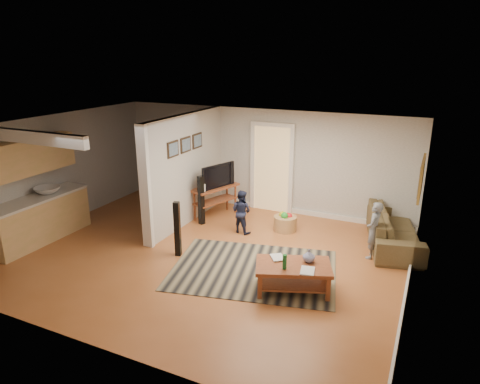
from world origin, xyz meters
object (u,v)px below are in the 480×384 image
at_px(sofa, 392,243).
at_px(speaker_right, 201,200).
at_px(tv_console, 215,189).
at_px(toddler, 241,232).
at_px(toy_basket, 285,222).
at_px(child, 371,257).
at_px(speaker_left, 177,229).
at_px(coffee_table, 294,270).

distance_m(sofa, speaker_right, 4.22).
relative_size(tv_console, toddler, 1.34).
height_order(tv_console, toy_basket, tv_console).
bearing_deg(child, speaker_left, -57.15).
bearing_deg(sofa, speaker_left, 108.68).
height_order(tv_console, speaker_left, speaker_left).
distance_m(speaker_left, toddler, 1.76).
bearing_deg(sofa, toy_basket, 83.80).
bearing_deg(toddler, speaker_right, 7.56).
relative_size(sofa, coffee_table, 1.67).
height_order(speaker_left, speaker_right, speaker_right).
height_order(sofa, coffee_table, coffee_table).
relative_size(coffee_table, toy_basket, 2.76).
bearing_deg(toy_basket, sofa, 6.94).
distance_m(speaker_right, toy_basket, 1.96).
height_order(tv_console, speaker_right, speaker_right).
xyz_separation_m(speaker_left, child, (3.43, 1.48, -0.55)).
bearing_deg(tv_console, toy_basket, 16.77).
relative_size(coffee_table, child, 1.24).
relative_size(speaker_left, speaker_right, 0.96).
xyz_separation_m(sofa, speaker_left, (-3.73, -2.31, 0.55)).
distance_m(sofa, speaker_left, 4.42).
bearing_deg(speaker_left, sofa, 15.75).
height_order(child, toddler, child).
xyz_separation_m(sofa, child, (-0.30, -0.83, 0.00)).
bearing_deg(toddler, coffee_table, 144.67).
bearing_deg(toddler, speaker_left, 77.98).
relative_size(sofa, toy_basket, 4.61).
bearing_deg(coffee_table, tv_console, 138.34).
distance_m(coffee_table, toddler, 2.61).
relative_size(coffee_table, speaker_left, 1.27).
xyz_separation_m(coffee_table, toddler, (-1.80, 1.85, -0.37)).
bearing_deg(speaker_right, child, 20.53).
bearing_deg(sofa, speaker_right, 86.69).
height_order(coffee_table, tv_console, tv_console).
bearing_deg(sofa, coffee_table, 140.74).
xyz_separation_m(speaker_left, speaker_right, (-0.39, 1.60, 0.02)).
relative_size(toy_basket, toddler, 0.53).
height_order(speaker_right, toy_basket, speaker_right).
distance_m(sofa, tv_console, 4.10).
relative_size(speaker_left, toddler, 1.14).
distance_m(coffee_table, toy_basket, 2.54).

